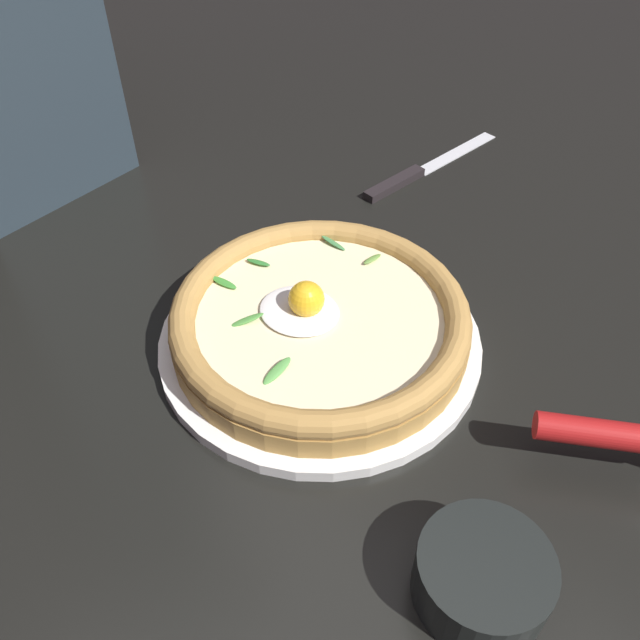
# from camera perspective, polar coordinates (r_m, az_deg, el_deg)

# --- Properties ---
(ground_plane) EXTENTS (2.40, 2.40, 0.03)m
(ground_plane) POSITION_cam_1_polar(r_m,az_deg,el_deg) (0.64, 1.84, -2.46)
(ground_plane) COLOR black
(ground_plane) RESTS_ON ground
(pizza_plate) EXTENTS (0.30, 0.30, 0.01)m
(pizza_plate) POSITION_cam_1_polar(r_m,az_deg,el_deg) (0.61, -0.00, -1.75)
(pizza_plate) COLOR white
(pizza_plate) RESTS_ON ground
(pizza) EXTENTS (0.27, 0.27, 0.06)m
(pizza) POSITION_cam_1_polar(r_m,az_deg,el_deg) (0.59, -0.03, 0.02)
(pizza) COLOR #AE813F
(pizza) RESTS_ON pizza_plate
(side_bowl) EXTENTS (0.09, 0.09, 0.04)m
(side_bowl) POSITION_cam_1_polar(r_m,az_deg,el_deg) (0.48, 13.91, -20.83)
(side_bowl) COLOR black
(side_bowl) RESTS_ON ground
(pizza_cutter) EXTENTS (0.16, 0.07, 0.08)m
(pizza_cutter) POSITION_cam_1_polar(r_m,az_deg,el_deg) (0.55, 25.92, -9.23)
(pizza_cutter) COLOR silver
(pizza_cutter) RESTS_ON ground
(table_knife) EXTENTS (0.09, 0.23, 0.01)m
(table_knife) POSITION_cam_1_polar(r_m,az_deg,el_deg) (0.85, 8.18, 12.45)
(table_knife) COLOR silver
(table_knife) RESTS_ON ground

